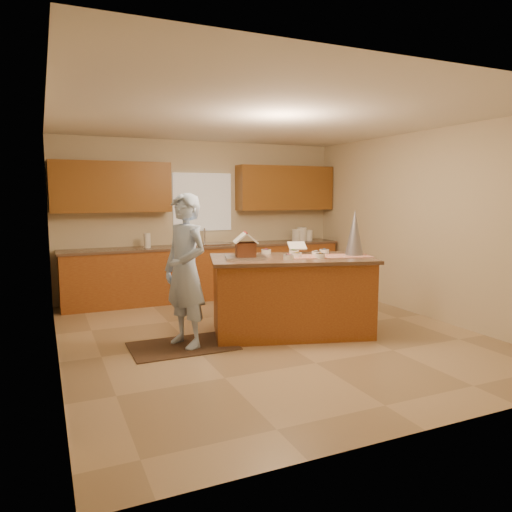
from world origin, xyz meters
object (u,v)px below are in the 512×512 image
at_px(tinsel_tree, 355,233).
at_px(island_base, 291,297).
at_px(gingerbread_house, 246,247).
at_px(boy, 185,271).

bearing_deg(tinsel_tree, island_base, 167.32).
relative_size(island_base, tinsel_tree, 3.27).
bearing_deg(tinsel_tree, gingerbread_house, 167.95).
height_order(tinsel_tree, boy, boy).
height_order(island_base, boy, boy).
bearing_deg(boy, tinsel_tree, 62.12).
bearing_deg(gingerbread_house, tinsel_tree, -12.05).
relative_size(tinsel_tree, gingerbread_house, 1.59).
relative_size(island_base, boy, 1.09).
bearing_deg(boy, gingerbread_house, 73.92).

